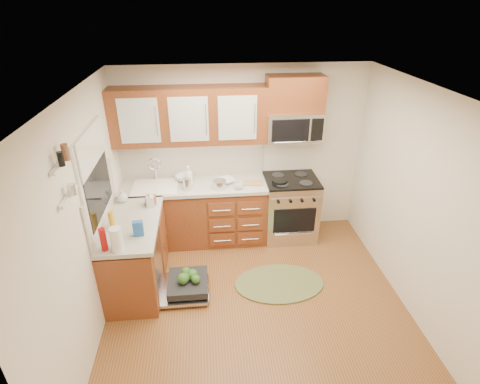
{
  "coord_description": "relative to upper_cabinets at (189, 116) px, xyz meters",
  "views": [
    {
      "loc": [
        -0.53,
        -3.3,
        3.27
      ],
      "look_at": [
        -0.12,
        0.85,
        1.09
      ],
      "focal_mm": 28.0,
      "sensor_mm": 36.0,
      "label": 1
    }
  ],
  "objects": [
    {
      "name": "bowl_a",
      "position": [
        0.46,
        -0.12,
        -0.92
      ],
      "size": [
        0.31,
        0.31,
        0.06
      ],
      "primitive_type": "imported",
      "rotation": [
        0.0,
        0.0,
        0.42
      ],
      "color": "#999999",
      "rests_on": "countertop_back"
    },
    {
      "name": "rug",
      "position": [
        1.06,
        -1.24,
        -1.86
      ],
      "size": [
        1.27,
        0.95,
        0.02
      ],
      "primitive_type": null,
      "rotation": [
        0.0,
        0.0,
        -0.19
      ],
      "color": "olive",
      "rests_on": "ground"
    },
    {
      "name": "shelf_upper",
      "position": [
        -0.99,
        -1.92,
        0.17
      ],
      "size": [
        0.04,
        0.4,
        0.03
      ],
      "primitive_type": "cube",
      "color": "white",
      "rests_on": "ground"
    },
    {
      "name": "base_cabinet_back",
      "position": [
        0.0,
        -0.12,
        -1.45
      ],
      "size": [
        2.05,
        0.6,
        0.85
      ],
      "primitive_type": "cube",
      "color": "#5A2114",
      "rests_on": "ground"
    },
    {
      "name": "floor",
      "position": [
        0.73,
        -1.57,
        -1.88
      ],
      "size": [
        3.5,
        3.5,
        0.0
      ],
      "primitive_type": "plane",
      "color": "brown",
      "rests_on": "ground"
    },
    {
      "name": "upper_cabinets",
      "position": [
        0.0,
        0.0,
        0.0
      ],
      "size": [
        2.05,
        0.35,
        0.75
      ],
      "primitive_type": null,
      "color": "#5A2114",
      "rests_on": "ground"
    },
    {
      "name": "soap_bottle_b",
      "position": [
        -0.52,
        -0.7,
        -0.84
      ],
      "size": [
        0.11,
        0.11,
        0.21
      ],
      "primitive_type": "imported",
      "rotation": [
        0.0,
        0.0,
        0.13
      ],
      "color": "#999999",
      "rests_on": "countertop_left"
    },
    {
      "name": "soap_bottle_c",
      "position": [
        -0.9,
        -0.54,
        -0.87
      ],
      "size": [
        0.14,
        0.14,
        0.17
      ],
      "primitive_type": "imported",
      "rotation": [
        0.0,
        0.0,
        0.09
      ],
      "color": "#999999",
      "rests_on": "countertop_left"
    },
    {
      "name": "mustard_bottle",
      "position": [
        -0.9,
        -1.17,
        -0.85
      ],
      "size": [
        0.07,
        0.07,
        0.21
      ],
      "primitive_type": "cylinder",
      "rotation": [
        0.0,
        0.0,
        -0.07
      ],
      "color": "#F2AA1A",
      "rests_on": "countertop_left"
    },
    {
      "name": "skillet",
      "position": [
        1.21,
        -0.24,
        -0.9
      ],
      "size": [
        0.23,
        0.23,
        0.04
      ],
      "primitive_type": "cylinder",
      "rotation": [
        0.0,
        0.0,
        0.05
      ],
      "color": "black",
      "rests_on": "range"
    },
    {
      "name": "backsplash_left",
      "position": [
        -1.01,
        -1.05,
        -0.67
      ],
      "size": [
        0.02,
        1.25,
        0.57
      ],
      "primitive_type": "cube",
      "color": "beige",
      "rests_on": "ground"
    },
    {
      "name": "red_bottle",
      "position": [
        -0.9,
        -1.57,
        -0.82
      ],
      "size": [
        0.09,
        0.09,
        0.26
      ],
      "primitive_type": "cylinder",
      "rotation": [
        0.0,
        0.0,
        -0.34
      ],
      "color": "#A20D0D",
      "rests_on": "countertop_left"
    },
    {
      "name": "ceiling",
      "position": [
        0.73,
        -1.57,
        0.62
      ],
      "size": [
        3.5,
        3.5,
        0.0
      ],
      "primitive_type": "plane",
      "rotation": [
        3.14,
        0.0,
        0.0
      ],
      "color": "white",
      "rests_on": "ground"
    },
    {
      "name": "shelf_lower",
      "position": [
        -0.99,
        -1.92,
        -0.12
      ],
      "size": [
        0.04,
        0.4,
        0.03
      ],
      "primitive_type": "cube",
      "color": "white",
      "rests_on": "ground"
    },
    {
      "name": "cutting_board",
      "position": [
        0.84,
        -0.18,
        -0.94
      ],
      "size": [
        0.29,
        0.2,
        0.02
      ],
      "primitive_type": "cube",
      "rotation": [
        0.0,
        0.0,
        -0.09
      ],
      "color": "#A07949",
      "rests_on": "countertop_back"
    },
    {
      "name": "wooden_box",
      "position": [
        -0.52,
        -0.64,
        -0.89
      ],
      "size": [
        0.12,
        0.09,
        0.12
      ],
      "primitive_type": "cube",
      "rotation": [
        0.0,
        0.0,
        0.0
      ],
      "color": "brown",
      "rests_on": "countertop_left"
    },
    {
      "name": "blue_carton",
      "position": [
        -0.58,
        -1.34,
        -0.86
      ],
      "size": [
        0.12,
        0.07,
        0.18
      ],
      "primitive_type": "cube",
      "rotation": [
        0.0,
        0.0,
        0.08
      ],
      "color": "#2356A3",
      "rests_on": "countertop_left"
    },
    {
      "name": "window",
      "position": [
        -1.01,
        -1.07,
        -0.32
      ],
      "size": [
        0.03,
        1.05,
        1.05
      ],
      "primitive_type": null,
      "color": "white",
      "rests_on": "ground"
    },
    {
      "name": "wall_left",
      "position": [
        -1.02,
        -1.57,
        -0.62
      ],
      "size": [
        0.04,
        3.5,
        2.5
      ],
      "primitive_type": "cube",
      "color": "silver",
      "rests_on": "ground"
    },
    {
      "name": "countertop_left",
      "position": [
        -0.71,
        -1.05,
        -0.97
      ],
      "size": [
        0.64,
        1.27,
        0.05
      ],
      "primitive_type": "cube",
      "color": "#BBB5AB",
      "rests_on": "base_cabinet_left"
    },
    {
      "name": "paper_towel_roll",
      "position": [
        -0.76,
        -1.59,
        -0.82
      ],
      "size": [
        0.13,
        0.13,
        0.27
      ],
      "primitive_type": "cylinder",
      "rotation": [
        0.0,
        0.0,
        0.08
      ],
      "color": "white",
      "rests_on": "countertop_left"
    },
    {
      "name": "countertop_back",
      "position": [
        0.0,
        -0.14,
        -0.97
      ],
      "size": [
        2.07,
        0.64,
        0.05
      ],
      "primitive_type": "cube",
      "color": "#BBB5AB",
      "rests_on": "base_cabinet_back"
    },
    {
      "name": "bowl_b",
      "position": [
        -0.13,
        0.03,
        -0.91
      ],
      "size": [
        0.3,
        0.3,
        0.08
      ],
      "primitive_type": "imported",
      "rotation": [
        0.0,
        0.0,
        -0.2
      ],
      "color": "#999999",
      "rests_on": "countertop_back"
    },
    {
      "name": "base_cabinet_left",
      "position": [
        -0.72,
        -1.05,
        -1.45
      ],
      "size": [
        0.6,
        1.25,
        0.85
      ],
      "primitive_type": "cube",
      "color": "#5A2114",
      "rests_on": "ground"
    },
    {
      "name": "canister",
      "position": [
        -0.08,
        -0.28,
        -0.86
      ],
      "size": [
        0.12,
        0.12,
        0.17
      ],
      "primitive_type": "cylinder",
      "rotation": [
        0.0,
        0.0,
        -0.16
      ],
      "color": "silver",
      "rests_on": "countertop_back"
    },
    {
      "name": "range",
      "position": [
        1.41,
        -0.15,
        -1.4
      ],
      "size": [
        0.76,
        0.64,
        0.95
      ],
      "primitive_type": null,
      "color": "silver",
      "rests_on": "ground"
    },
    {
      "name": "wall_right",
      "position": [
        2.48,
        -1.57,
        -0.62
      ],
      "size": [
        0.04,
        3.5,
        2.5
      ],
      "primitive_type": "cube",
      "color": "silver",
      "rests_on": "ground"
    },
    {
      "name": "window_blind",
      "position": [
        -0.98,
        -1.07,
        0.0
      ],
      "size": [
        0.02,
        0.96,
        0.4
      ],
      "primitive_type": "cube",
      "color": "white",
      "rests_on": "ground"
    },
    {
      "name": "dishwasher",
      "position": [
        -0.13,
        -1.27,
        -1.77
      ],
      "size": [
        0.7,
        0.6,
        0.2
      ],
      "primitive_type": null,
      "color": "silver",
      "rests_on": "ground"
    },
    {
      "name": "stock_pot",
      "position": [
        0.37,
        -0.27,
        -0.89
      ],
      "size": [
        0.24,
        0.24,
        0.11
      ],
      "primitive_type": "cylinder",
      "rotation": [
        0.0,
        0.0,
        0.32
      ],
      "color": "silver",
      "rests_on": "countertop_back"
    },
    {
      "name": "wall_front",
      "position": [
        0.73,
        -3.33,
        -0.62
      ],
      "size": [
        3.5,
        0.04,
        2.5
      ],
      "primitive_type": "cube",
      "color": "silver",
      "rests_on": "ground"
    },
    {
      "name": "cabinet_over_mw",
      "position": [
        1.41,
        0.0,
        0.26
      ],
      "size": [
        0.76,
        0.35,
        0.47
      ],
      "primitive_type": "cube",
      "color": "#5A2114",
      "rests_on": "ground"
    },
    {
      "name": "cup",
      "position": [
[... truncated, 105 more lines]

